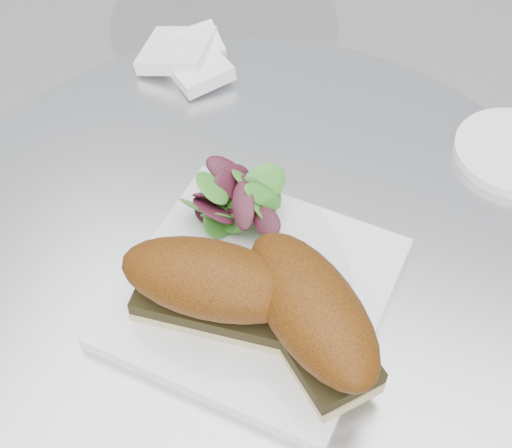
# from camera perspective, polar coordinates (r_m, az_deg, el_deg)

# --- Properties ---
(table) EXTENTS (0.70, 0.70, 0.73)m
(table) POSITION_cam_1_polar(r_m,az_deg,el_deg) (0.92, -0.40, -11.43)
(table) COLOR silver
(table) RESTS_ON ground
(plate) EXTENTS (0.25, 0.25, 0.02)m
(plate) POSITION_cam_1_polar(r_m,az_deg,el_deg) (0.67, -0.11, -5.42)
(plate) COLOR white
(plate) RESTS_ON table
(sandwich_left) EXTENTS (0.17, 0.09, 0.08)m
(sandwich_left) POSITION_cam_1_polar(r_m,az_deg,el_deg) (0.62, -3.56, -4.91)
(sandwich_left) COLOR #D2C483
(sandwich_left) RESTS_ON plate
(sandwich_right) EXTENTS (0.18, 0.17, 0.08)m
(sandwich_right) POSITION_cam_1_polar(r_m,az_deg,el_deg) (0.60, 4.41, -7.15)
(sandwich_right) COLOR #D2C483
(sandwich_right) RESTS_ON plate
(salad) EXTENTS (0.10, 0.10, 0.05)m
(salad) POSITION_cam_1_polar(r_m,az_deg,el_deg) (0.70, -1.67, 1.79)
(salad) COLOR green
(salad) RESTS_ON plate
(napkin) EXTENTS (0.13, 0.13, 0.02)m
(napkin) POSITION_cam_1_polar(r_m,az_deg,el_deg) (0.91, -5.38, 12.56)
(napkin) COLOR white
(napkin) RESTS_ON table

